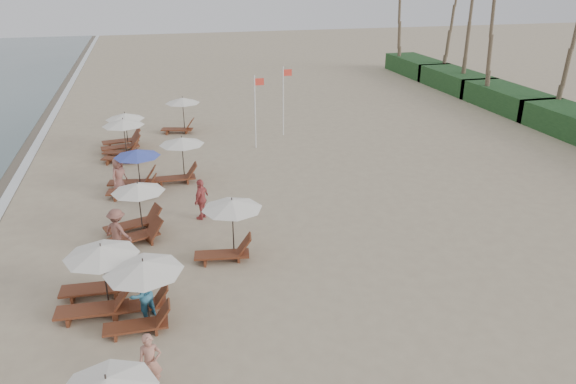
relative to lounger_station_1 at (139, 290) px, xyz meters
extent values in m
plane|color=tan|center=(5.11, -1.18, -1.11)|extent=(160.00, 160.00, 0.00)
cube|color=#193D1C|center=(27.11, 20.82, -0.31)|extent=(3.20, 8.00, 1.60)
cube|color=#193D1C|center=(27.11, 28.32, -0.31)|extent=(3.20, 8.00, 1.60)
cube|color=#193D1C|center=(27.11, 35.82, -0.31)|extent=(3.20, 8.00, 1.60)
cylinder|color=brown|center=(28.01, 16.82, 3.79)|extent=(0.36, 0.36, 9.80)
cylinder|color=brown|center=(26.21, 22.02, 4.19)|extent=(0.36, 0.36, 10.60)
cylinder|color=brown|center=(27.11, 27.22, 4.59)|extent=(0.36, 0.36, 11.40)
cylinder|color=brown|center=(28.01, 32.42, 3.39)|extent=(0.36, 0.36, 9.00)
cylinder|color=brown|center=(26.21, 37.62, 3.79)|extent=(0.36, 0.36, 9.80)
cylinder|color=black|center=(0.21, 0.00, -0.11)|extent=(0.05, 0.05, 2.01)
cone|color=white|center=(0.21, 0.00, 0.80)|extent=(2.36, 2.36, 0.35)
cylinder|color=black|center=(-1.04, 1.20, -0.09)|extent=(0.05, 0.05, 2.05)
cone|color=white|center=(-1.04, 1.20, 0.84)|extent=(2.31, 2.31, 0.35)
cylinder|color=black|center=(0.09, 5.89, -0.01)|extent=(0.05, 0.05, 2.21)
cone|color=white|center=(0.09, 5.89, 1.00)|extent=(2.08, 2.08, 0.35)
cylinder|color=black|center=(0.04, 10.73, -0.08)|extent=(0.05, 0.05, 2.07)
cone|color=#3D4EB5|center=(0.04, 10.73, 0.86)|extent=(2.17, 2.17, 0.35)
cylinder|color=black|center=(-0.68, 15.87, 0.01)|extent=(0.05, 0.05, 2.24)
cone|color=white|center=(-0.68, 15.87, 1.03)|extent=(2.29, 2.29, 0.35)
cylinder|color=black|center=(-0.64, 18.00, -0.09)|extent=(0.05, 0.05, 2.05)
cone|color=white|center=(-0.64, 18.00, 0.84)|extent=(2.24, 2.24, 0.35)
cylinder|color=black|center=(3.39, 3.51, -0.04)|extent=(0.05, 0.05, 2.15)
cone|color=white|center=(3.39, 3.51, 0.94)|extent=(2.24, 2.24, 0.35)
cylinder|color=black|center=(2.20, 11.87, -0.04)|extent=(0.05, 0.05, 2.15)
cone|color=white|center=(2.20, 11.87, 0.94)|extent=(2.24, 2.24, 0.35)
cylinder|color=black|center=(2.91, 20.85, -0.04)|extent=(0.05, 0.05, 2.15)
cone|color=white|center=(2.91, 20.85, 0.94)|extent=(2.24, 2.24, 0.35)
imported|color=#AE715E|center=(0.24, -2.99, -0.30)|extent=(0.61, 0.41, 1.63)
imported|color=teal|center=(0.06, 0.17, -0.23)|extent=(1.09, 1.08, 1.77)
imported|color=brown|center=(-0.77, 4.69, -0.21)|extent=(1.32, 1.26, 1.80)
imported|color=#BB4C4B|center=(2.59, 6.99, -0.21)|extent=(0.95, 1.12, 1.80)
imported|color=#9F6356|center=(-0.91, 10.89, -0.24)|extent=(0.98, 1.01, 1.74)
cylinder|color=silver|center=(6.76, 16.14, 1.05)|extent=(0.08, 0.08, 4.34)
cube|color=red|center=(7.04, 16.14, 2.82)|extent=(0.55, 0.02, 0.40)
cylinder|color=silver|center=(8.99, 18.34, 1.08)|extent=(0.08, 0.08, 4.38)
cube|color=red|center=(9.27, 18.34, 2.87)|extent=(0.55, 0.02, 0.40)
camera|label=1|loc=(0.85, -14.55, 8.92)|focal=34.02mm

